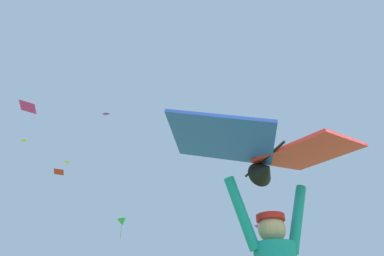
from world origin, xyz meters
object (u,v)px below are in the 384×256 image
at_px(distant_kite_red_mid_right, 59,172).
at_px(held_stunt_kite, 267,152).
at_px(distant_kite_purple_far_center, 106,114).
at_px(distant_kite_purple_high_right, 274,233).
at_px(distant_kite_yellow_mid_left, 24,140).
at_px(distant_kite_yellow_low_right, 67,162).
at_px(distant_kite_magenta_low_left, 28,107).
at_px(distant_kite_green_high_left, 122,222).

bearing_deg(distant_kite_red_mid_right, held_stunt_kite, -88.48).
height_order(distant_kite_purple_far_center, distant_kite_purple_high_right, distant_kite_purple_far_center).
xyz_separation_m(distant_kite_yellow_mid_left, distant_kite_purple_high_right, (11.09, -26.30, -14.62)).
height_order(distant_kite_red_mid_right, distant_kite_purple_high_right, distant_kite_red_mid_right).
distance_m(distant_kite_red_mid_right, distant_kite_purple_high_right, 15.86).
bearing_deg(distant_kite_yellow_low_right, held_stunt_kite, -91.37).
distance_m(held_stunt_kite, distant_kite_purple_far_center, 35.73).
relative_size(distant_kite_red_mid_right, distant_kite_magenta_low_left, 0.78).
height_order(distant_kite_green_high_left, distant_kite_purple_far_center, distant_kite_purple_far_center).
xyz_separation_m(distant_kite_purple_far_center, distant_kite_yellow_low_right, (-2.61, 4.28, -4.73)).
bearing_deg(distant_kite_purple_high_right, distant_kite_red_mid_right, 121.17).
relative_size(distant_kite_yellow_mid_left, distant_kite_purple_high_right, 0.19).
xyz_separation_m(distant_kite_red_mid_right, distant_kite_purple_far_center, (3.97, 8.95, 11.44)).
relative_size(held_stunt_kite, distant_kite_green_high_left, 0.93).
distance_m(held_stunt_kite, distant_kite_green_high_left, 33.28).
relative_size(distant_kite_green_high_left, distant_kite_red_mid_right, 2.40).
xyz_separation_m(held_stunt_kite, distant_kite_magenta_low_left, (-3.11, 14.56, 8.71)).
distance_m(distant_kite_red_mid_right, distant_kite_yellow_low_right, 14.89).
height_order(distant_kite_purple_far_center, distant_kite_yellow_mid_left, distant_kite_purple_far_center).
bearing_deg(distant_kite_magenta_low_left, distant_kite_green_high_left, 59.00).
xyz_separation_m(held_stunt_kite, distant_kite_red_mid_right, (-0.55, 20.85, 8.00)).
bearing_deg(distant_kite_red_mid_right, distant_kite_purple_high_right, -58.83).
height_order(distant_kite_magenta_low_left, distant_kite_purple_far_center, distant_kite_purple_far_center).
bearing_deg(distant_kite_purple_high_right, distant_kite_yellow_mid_left, 112.86).
relative_size(distant_kite_red_mid_right, distant_kite_yellow_low_right, 1.26).
bearing_deg(distant_kite_purple_high_right, distant_kite_magenta_low_left, 148.35).
relative_size(distant_kite_purple_far_center, distant_kite_yellow_low_right, 1.17).
bearing_deg(distant_kite_magenta_low_left, distant_kite_yellow_mid_left, 92.72).
bearing_deg(held_stunt_kite, distant_kite_yellow_low_right, 88.63).
height_order(distant_kite_green_high_left, distant_kite_yellow_mid_left, distant_kite_yellow_mid_left).
height_order(held_stunt_kite, distant_kite_green_high_left, distant_kite_green_high_left).
xyz_separation_m(distant_kite_green_high_left, distant_kite_purple_far_center, (-3.64, -1.69, 11.28)).
xyz_separation_m(distant_kite_magenta_low_left, distant_kite_yellow_low_right, (3.92, 19.50, 6.00)).
xyz_separation_m(distant_kite_purple_far_center, distant_kite_purple_high_right, (3.61, -21.47, -17.53)).
xyz_separation_m(held_stunt_kite, distant_kite_green_high_left, (7.06, 31.48, 8.16)).
bearing_deg(distant_kite_green_high_left, distant_kite_red_mid_right, -125.57).
relative_size(held_stunt_kite, distant_kite_red_mid_right, 2.25).
height_order(distant_kite_green_high_left, distant_kite_purple_high_right, distant_kite_green_high_left).
distance_m(distant_kite_green_high_left, distant_kite_yellow_mid_left, 14.26).
distance_m(distant_kite_magenta_low_left, distant_kite_purple_far_center, 19.74).
relative_size(held_stunt_kite, distant_kite_yellow_low_right, 2.83).
distance_m(distant_kite_green_high_left, distant_kite_purple_high_right, 24.00).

